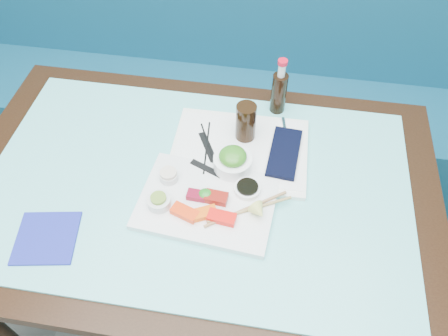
# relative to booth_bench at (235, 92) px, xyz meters

# --- Properties ---
(booth_bench) EXTENTS (3.00, 0.56, 1.17)m
(booth_bench) POSITION_rel_booth_bench_xyz_m (0.00, 0.00, 0.00)
(booth_bench) COLOR navy
(booth_bench) RESTS_ON ground
(dining_table) EXTENTS (1.40, 0.90, 0.75)m
(dining_table) POSITION_rel_booth_bench_xyz_m (0.00, -0.84, 0.29)
(dining_table) COLOR black
(dining_table) RESTS_ON ground
(glass_top) EXTENTS (1.22, 0.76, 0.01)m
(glass_top) POSITION_rel_booth_bench_xyz_m (0.00, -0.84, 0.38)
(glass_top) COLOR #69D3D2
(glass_top) RESTS_ON dining_table
(sashimi_plate) EXTENTS (0.39, 0.29, 0.02)m
(sashimi_plate) POSITION_rel_booth_bench_xyz_m (0.04, -0.90, 0.39)
(sashimi_plate) COLOR white
(sashimi_plate) RESTS_ON glass_top
(salmon_left) EXTENTS (0.08, 0.06, 0.02)m
(salmon_left) POSITION_rel_booth_bench_xyz_m (-0.01, -0.96, 0.41)
(salmon_left) COLOR #FF360A
(salmon_left) RESTS_ON sashimi_plate
(salmon_mid) EXTENTS (0.08, 0.06, 0.02)m
(salmon_mid) POSITION_rel_booth_bench_xyz_m (0.04, -0.95, 0.41)
(salmon_mid) COLOR #FF580A
(salmon_mid) RESTS_ON sashimi_plate
(salmon_right) EXTENTS (0.08, 0.04, 0.02)m
(salmon_right) POSITION_rel_booth_bench_xyz_m (0.09, -0.96, 0.41)
(salmon_right) COLOR #F61109
(salmon_right) RESTS_ON sashimi_plate
(tuna_left) EXTENTS (0.05, 0.03, 0.02)m
(tuna_left) POSITION_rel_booth_bench_xyz_m (0.01, -0.90, 0.41)
(tuna_left) COLOR maroon
(tuna_left) RESTS_ON sashimi_plate
(tuna_right) EXTENTS (0.07, 0.04, 0.02)m
(tuna_right) POSITION_rel_booth_bench_xyz_m (0.07, -0.90, 0.41)
(tuna_right) COLOR maroon
(tuna_right) RESTS_ON sashimi_plate
(seaweed_garnish) EXTENTS (0.04, 0.04, 0.02)m
(seaweed_garnish) POSITION_rel_booth_bench_xyz_m (0.04, -0.89, 0.41)
(seaweed_garnish) COLOR #1D761B
(seaweed_garnish) RESTS_ON sashimi_plate
(ramekin_wasabi) EXTENTS (0.07, 0.07, 0.03)m
(ramekin_wasabi) POSITION_rel_booth_bench_xyz_m (-0.08, -0.94, 0.42)
(ramekin_wasabi) COLOR silver
(ramekin_wasabi) RESTS_ON sashimi_plate
(wasabi_fill) EXTENTS (0.05, 0.05, 0.01)m
(wasabi_fill) POSITION_rel_booth_bench_xyz_m (-0.08, -0.94, 0.43)
(wasabi_fill) COLOR olive
(wasabi_fill) RESTS_ON ramekin_wasabi
(ramekin_ginger) EXTENTS (0.07, 0.07, 0.02)m
(ramekin_ginger) POSITION_rel_booth_bench_xyz_m (-0.08, -0.85, 0.41)
(ramekin_ginger) COLOR silver
(ramekin_ginger) RESTS_ON sashimi_plate
(ginger_fill) EXTENTS (0.05, 0.05, 0.01)m
(ginger_fill) POSITION_rel_booth_bench_xyz_m (-0.08, -0.85, 0.43)
(ginger_fill) COLOR beige
(ginger_fill) RESTS_ON ramekin_ginger
(soy_dish) EXTENTS (0.09, 0.09, 0.01)m
(soy_dish) POSITION_rel_booth_bench_xyz_m (0.15, -0.85, 0.41)
(soy_dish) COLOR white
(soy_dish) RESTS_ON sashimi_plate
(soy_fill) EXTENTS (0.07, 0.07, 0.01)m
(soy_fill) POSITION_rel_booth_bench_xyz_m (0.15, -0.85, 0.42)
(soy_fill) COLOR black
(soy_fill) RESTS_ON soy_dish
(lemon_wedge) EXTENTS (0.06, 0.06, 0.05)m
(lemon_wedge) POSITION_rel_booth_bench_xyz_m (0.19, -0.93, 0.43)
(lemon_wedge) COLOR #E5E36C
(lemon_wedge) RESTS_ON sashimi_plate
(chopstick_sleeve) EXTENTS (0.12, 0.06, 0.00)m
(chopstick_sleeve) POSITION_rel_booth_bench_xyz_m (0.03, -0.80, 0.40)
(chopstick_sleeve) COLOR black
(chopstick_sleeve) RESTS_ON sashimi_plate
(wooden_chopstick_a) EXTENTS (0.21, 0.15, 0.01)m
(wooden_chopstick_a) POSITION_rel_booth_bench_xyz_m (0.15, -0.92, 0.41)
(wooden_chopstick_a) COLOR #9D724A
(wooden_chopstick_a) RESTS_ON sashimi_plate
(wooden_chopstick_b) EXTENTS (0.22, 0.12, 0.01)m
(wooden_chopstick_b) POSITION_rel_booth_bench_xyz_m (0.16, -0.92, 0.41)
(wooden_chopstick_b) COLOR #A3864D
(wooden_chopstick_b) RESTS_ON sashimi_plate
(serving_tray) EXTENTS (0.41, 0.31, 0.02)m
(serving_tray) POSITION_rel_booth_bench_xyz_m (0.11, -0.70, 0.39)
(serving_tray) COLOR white
(serving_tray) RESTS_ON glass_top
(paper_placemat) EXTENTS (0.39, 0.28, 0.00)m
(paper_placemat) POSITION_rel_booth_bench_xyz_m (0.11, -0.70, 0.40)
(paper_placemat) COLOR white
(paper_placemat) RESTS_ON serving_tray
(seaweed_bowl) EXTENTS (0.14, 0.14, 0.04)m
(seaweed_bowl) POSITION_rel_booth_bench_xyz_m (0.10, -0.78, 0.42)
(seaweed_bowl) COLOR white
(seaweed_bowl) RESTS_ON serving_tray
(seaweed_salad) EXTENTS (0.10, 0.10, 0.04)m
(seaweed_salad) POSITION_rel_booth_bench_xyz_m (0.10, -0.78, 0.45)
(seaweed_salad) COLOR #2F751B
(seaweed_salad) RESTS_ON seaweed_bowl
(cola_glass) EXTENTS (0.08, 0.08, 0.13)m
(cola_glass) POSITION_rel_booth_bench_xyz_m (0.12, -0.65, 0.46)
(cola_glass) COLOR black
(cola_glass) RESTS_ON serving_tray
(navy_pouch) EXTENTS (0.10, 0.20, 0.02)m
(navy_pouch) POSITION_rel_booth_bench_xyz_m (0.24, -0.70, 0.41)
(navy_pouch) COLOR black
(navy_pouch) RESTS_ON serving_tray
(fork) EXTENTS (0.03, 0.09, 0.01)m
(fork) POSITION_rel_booth_bench_xyz_m (0.24, -0.60, 0.40)
(fork) COLOR silver
(fork) RESTS_ON serving_tray
(black_chopstick_a) EXTENTS (0.03, 0.21, 0.01)m
(black_chopstick_a) POSITION_rel_booth_bench_xyz_m (0.01, -0.71, 0.40)
(black_chopstick_a) COLOR black
(black_chopstick_a) RESTS_ON serving_tray
(black_chopstick_b) EXTENTS (0.09, 0.19, 0.01)m
(black_chopstick_b) POSITION_rel_booth_bench_xyz_m (0.02, -0.71, 0.40)
(black_chopstick_b) COLOR black
(black_chopstick_b) RESTS_ON serving_tray
(tray_sleeve) EXTENTS (0.08, 0.13, 0.00)m
(tray_sleeve) POSITION_rel_booth_bench_xyz_m (0.01, -0.71, 0.40)
(tray_sleeve) COLOR black
(tray_sleeve) RESTS_ON serving_tray
(cola_bottle_body) EXTENTS (0.05, 0.05, 0.14)m
(cola_bottle_body) POSITION_rel_booth_bench_xyz_m (0.20, -0.49, 0.45)
(cola_bottle_body) COLOR black
(cola_bottle_body) RESTS_ON glass_top
(cola_bottle_neck) EXTENTS (0.03, 0.03, 0.04)m
(cola_bottle_neck) POSITION_rel_booth_bench_xyz_m (0.20, -0.49, 0.55)
(cola_bottle_neck) COLOR white
(cola_bottle_neck) RESTS_ON cola_bottle_body
(cola_bottle_cap) EXTENTS (0.04, 0.04, 0.01)m
(cola_bottle_cap) POSITION_rel_booth_bench_xyz_m (0.20, -0.49, 0.58)
(cola_bottle_cap) COLOR red
(cola_bottle_cap) RESTS_ON cola_bottle_neck
(blue_napkin) EXTENTS (0.18, 0.18, 0.01)m
(blue_napkin) POSITION_rel_booth_bench_xyz_m (-0.35, -1.08, 0.39)
(blue_napkin) COLOR navy
(blue_napkin) RESTS_ON glass_top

